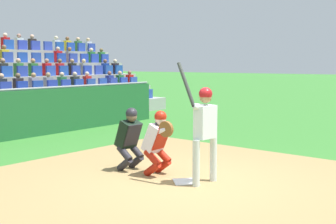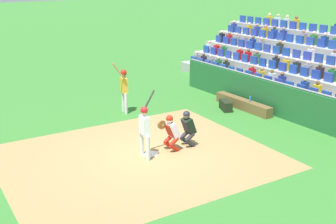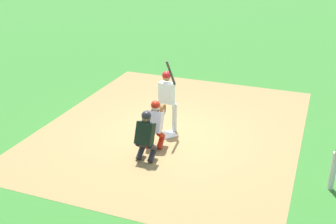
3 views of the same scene
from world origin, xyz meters
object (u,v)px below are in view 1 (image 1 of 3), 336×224
at_px(home_plate_umpire, 130,136).
at_px(batter_at_plate, 205,124).
at_px(catcher_crouching, 158,139).
at_px(home_plate_marker, 186,182).

bearing_deg(home_plate_umpire, batter_at_plate, 92.01).
bearing_deg(home_plate_umpire, catcher_crouching, 91.56).
relative_size(home_plate_marker, catcher_crouching, 0.34).
height_order(home_plate_marker, catcher_crouching, catcher_crouching).
bearing_deg(catcher_crouching, home_plate_marker, 82.55).
height_order(home_plate_marker, home_plate_umpire, home_plate_umpire).
bearing_deg(home_plate_marker, home_plate_umpire, -92.99).
distance_m(batter_at_plate, catcher_crouching, 1.10).
height_order(catcher_crouching, home_plate_umpire, home_plate_umpire).
distance_m(catcher_crouching, home_plate_umpire, 0.72).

